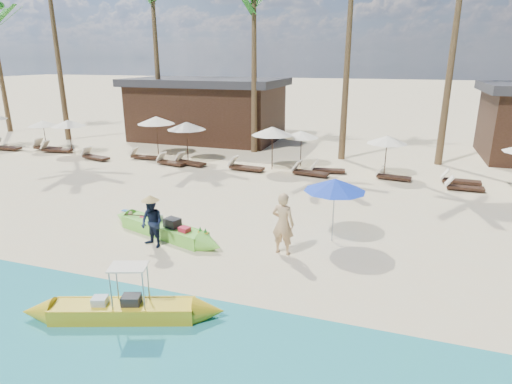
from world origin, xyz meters
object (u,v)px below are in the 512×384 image
(tourist, at_px, (283,224))
(green_canoe, at_px, (164,229))
(yellow_canoe, at_px, (123,310))
(blue_umbrella, at_px, (335,185))

(tourist, bearing_deg, green_canoe, 7.06)
(green_canoe, height_order, tourist, tourist)
(yellow_canoe, xyz_separation_m, blue_umbrella, (3.78, 5.86, 1.67))
(green_canoe, bearing_deg, tourist, 16.33)
(blue_umbrella, bearing_deg, green_canoe, -165.86)
(green_canoe, relative_size, yellow_canoe, 1.09)
(tourist, bearing_deg, blue_umbrella, -124.67)
(green_canoe, height_order, yellow_canoe, yellow_canoe)
(yellow_canoe, height_order, blue_umbrella, blue_umbrella)
(yellow_canoe, height_order, tourist, tourist)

